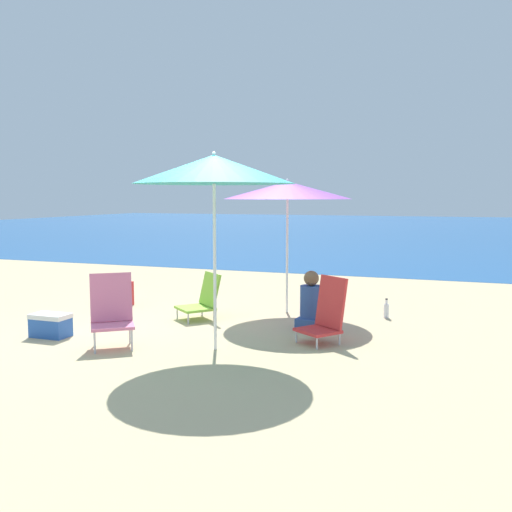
{
  "coord_description": "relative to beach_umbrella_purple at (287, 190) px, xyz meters",
  "views": [
    {
      "loc": [
        3.17,
        -6.28,
        1.81
      ],
      "look_at": [
        0.54,
        0.94,
        1.0
      ],
      "focal_mm": 40.0,
      "sensor_mm": 36.0,
      "label": 1
    }
  ],
  "objects": [
    {
      "name": "beach_umbrella_purple",
      "position": [
        0.0,
        0.0,
        0.0
      ],
      "size": [
        1.96,
        1.96,
        2.07
      ],
      "color": "white",
      "rests_on": "ground"
    },
    {
      "name": "ground_plane",
      "position": [
        -0.62,
        -2.12,
        -1.9
      ],
      "size": [
        60.0,
        60.0,
        0.0
      ],
      "primitive_type": "plane",
      "color": "#C6B284"
    },
    {
      "name": "sea_water",
      "position": [
        -0.62,
        24.34,
        -1.89
      ],
      "size": [
        60.0,
        40.0,
        0.01
      ],
      "color": "#1E5699",
      "rests_on": "ground"
    },
    {
      "name": "backpack_red",
      "position": [
        -2.7,
        -0.39,
        -1.7
      ],
      "size": [
        0.24,
        0.23,
        0.4
      ],
      "color": "red",
      "rests_on": "ground"
    },
    {
      "name": "beach_chair_red",
      "position": [
        0.99,
        -1.6,
        -1.54
      ],
      "size": [
        0.66,
        0.67,
        0.82
      ],
      "rotation": [
        0.0,
        0.0,
        -0.62
      ],
      "color": "silver",
      "rests_on": "ground"
    },
    {
      "name": "beach_chair_pink",
      "position": [
        -1.39,
        -2.66,
        -1.45
      ],
      "size": [
        0.69,
        0.69,
        0.88
      ],
      "rotation": [
        0.0,
        0.0,
        0.64
      ],
      "color": "silver",
      "rests_on": "ground"
    },
    {
      "name": "water_bottle",
      "position": [
        1.51,
        0.12,
        -1.78
      ],
      "size": [
        0.07,
        0.07,
        0.29
      ],
      "color": "silver",
      "rests_on": "ground"
    },
    {
      "name": "backpack_blue",
      "position": [
        -3.24,
        0.05,
        -1.72
      ],
      "size": [
        0.24,
        0.22,
        0.36
      ],
      "color": "blue",
      "rests_on": "ground"
    },
    {
      "name": "cooler_box",
      "position": [
        -2.41,
        -2.54,
        -1.74
      ],
      "size": [
        0.49,
        0.29,
        0.3
      ],
      "color": "#2859B2",
      "rests_on": "ground"
    },
    {
      "name": "beach_umbrella_teal",
      "position": [
        -0.16,
        -2.37,
        0.22
      ],
      "size": [
        1.87,
        1.87,
        2.32
      ],
      "color": "white",
      "rests_on": "ground"
    },
    {
      "name": "beach_chair_lime",
      "position": [
        -1.03,
        -0.88,
        -1.6
      ],
      "size": [
        0.73,
        0.74,
        0.68
      ],
      "rotation": [
        0.0,
        0.0,
        -0.71
      ],
      "color": "silver",
      "rests_on": "ground"
    },
    {
      "name": "person_seated_near",
      "position": [
        0.64,
        -0.96,
        -1.57
      ],
      "size": [
        0.36,
        0.42,
        0.8
      ],
      "rotation": [
        0.0,
        0.0,
        -0.09
      ],
      "color": "#334C8C",
      "rests_on": "ground"
    }
  ]
}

